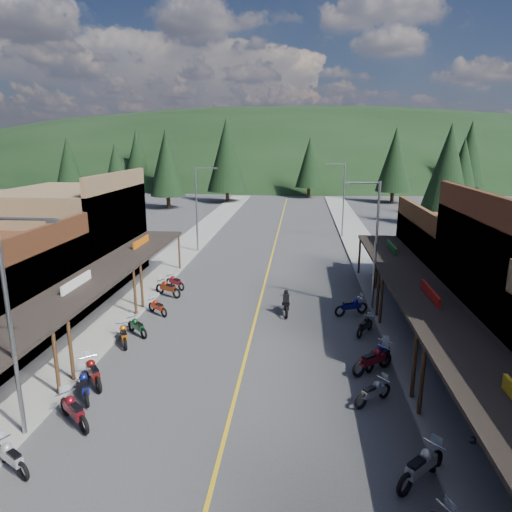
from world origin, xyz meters
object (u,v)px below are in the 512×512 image
(pine_7, at_px, (137,156))
(pedestrian_east_b, at_px, (375,276))
(bike_west_6, at_px, (84,385))
(bike_west_11, at_px, (168,287))
(bike_east_5, at_px, (421,465))
(bike_east_7, at_px, (373,359))
(streetlight_2, at_px, (374,240))
(streetlight_1, at_px, (198,206))
(pine_3, at_px, (309,162))
(bike_west_5, at_px, (74,409))
(bike_west_8, at_px, (124,334))
(pine_5, at_px, (469,153))
(bike_west_7, at_px, (93,371))
(pine_1, at_px, (166,157))
(bike_east_9, at_px, (365,325))
(shop_west_3, at_px, (72,238))
(bike_west_4, at_px, (11,456))
(pine_2, at_px, (227,155))
(bike_west_12, at_px, (175,281))
(pedestrian_east_a, at_px, (477,418))
(pine_0, at_px, (68,162))
(pine_4, at_px, (395,160))
(bike_east_8, at_px, (378,354))
(pine_8, at_px, (116,174))
(bike_west_10, at_px, (157,306))
(shop_east_3, at_px, (468,260))
(streetlight_0, at_px, (13,320))
(bike_east_6, at_px, (373,391))
(streetlight_3, at_px, (342,197))
(pine_10, at_px, (167,164))
(rider_on_bike, at_px, (286,304))
(pine_11, at_px, (448,167))
(bike_west_9, at_px, (137,326))

(pine_7, bearing_deg, pedestrian_east_b, -58.00)
(bike_west_6, xyz_separation_m, bike_west_11, (-0.18, 12.69, 0.04))
(bike_east_5, relative_size, bike_east_7, 0.99)
(streetlight_2, xyz_separation_m, pedestrian_east_b, (0.95, 4.15, -3.41))
(streetlight_1, bearing_deg, pine_3, 76.02)
(bike_west_5, distance_m, bike_west_8, 6.92)
(pine_5, relative_size, bike_west_7, 6.24)
(pine_1, height_order, bike_west_11, pine_1)
(pine_3, bearing_deg, bike_east_9, -87.99)
(bike_west_5, bearing_deg, pine_7, 58.25)
(shop_west_3, bearing_deg, bike_west_11, -14.72)
(bike_west_4, bearing_deg, bike_west_6, 25.62)
(bike_west_5, bearing_deg, pine_2, 44.20)
(bike_west_12, xyz_separation_m, pedestrian_east_a, (14.97, -15.91, 0.51))
(pine_2, bearing_deg, pine_0, 172.41)
(pine_0, relative_size, pine_4, 0.88)
(pine_4, relative_size, pine_5, 0.89)
(pine_4, bearing_deg, pedestrian_east_b, -101.92)
(bike_west_12, bearing_deg, bike_west_8, -144.06)
(bike_west_12, bearing_deg, bike_east_8, -92.59)
(bike_west_8, distance_m, bike_west_12, 9.25)
(pine_1, distance_m, bike_west_6, 75.79)
(pine_0, height_order, pine_8, pine_0)
(streetlight_2, relative_size, bike_east_5, 3.48)
(bike_west_8, bearing_deg, pine_4, 40.22)
(bike_west_10, bearing_deg, shop_east_3, -35.78)
(streetlight_0, distance_m, bike_east_6, 13.56)
(bike_east_6, bearing_deg, bike_east_8, 127.75)
(streetlight_1, height_order, bike_west_4, streetlight_1)
(streetlight_3, relative_size, bike_east_7, 3.45)
(bike_west_12, bearing_deg, pine_1, 53.74)
(pine_7, relative_size, bike_east_5, 5.43)
(streetlight_1, bearing_deg, shop_west_3, -122.56)
(pine_10, distance_m, pedestrian_east_b, 46.22)
(shop_west_3, height_order, rider_on_bike, shop_west_3)
(bike_east_7, height_order, pedestrian_east_a, pedestrian_east_a)
(shop_east_3, bearing_deg, pine_4, 85.02)
(pine_8, xyz_separation_m, rider_on_bike, (23.77, -33.11, -5.33))
(streetlight_3, xyz_separation_m, pine_3, (-2.95, 36.00, 2.02))
(shop_east_3, relative_size, bike_east_7, 4.71)
(pine_8, xyz_separation_m, bike_west_7, (15.76, -42.30, -5.34))
(streetlight_0, xyz_separation_m, bike_east_7, (12.89, 5.98, -3.80))
(shop_west_3, xyz_separation_m, bike_west_4, (7.31, -19.00, -2.96))
(pine_7, xyz_separation_m, bike_east_6, (37.59, -78.62, -6.68))
(streetlight_1, distance_m, rider_on_bike, 17.86)
(streetlight_1, relative_size, bike_east_5, 3.48)
(pine_2, height_order, pine_11, pine_2)
(pine_11, height_order, bike_west_9, pine_11)
(pine_0, xyz_separation_m, pedestrian_east_b, (47.90, -49.85, -5.43))
(streetlight_0, xyz_separation_m, bike_east_9, (13.12, 10.25, -3.92))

